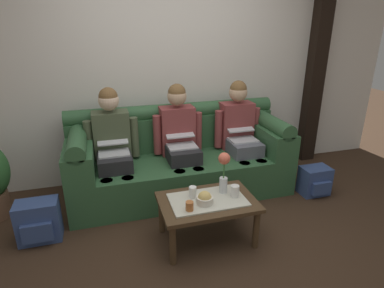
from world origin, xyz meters
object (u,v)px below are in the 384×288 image
coffee_table (207,206)px  cup_near_right (193,192)px  couch (180,160)px  backpack_right (315,181)px  person_right (240,130)px  cup_far_center (190,206)px  person_left (113,142)px  cup_near_left (235,191)px  flower_vase (224,169)px  person_middle (180,136)px  snack_bowl (205,199)px  backpack_left (39,222)px

coffee_table → cup_near_right: bearing=149.6°
couch → backpack_right: couch is taller
person_right → cup_far_center: size_ratio=16.09×
person_left → coffee_table: 1.25m
cup_near_right → backpack_right: (1.55, 0.36, -0.30)m
cup_near_left → backpack_right: 1.31m
flower_vase → cup_near_right: size_ratio=3.81×
coffee_table → cup_near_left: size_ratio=7.96×
cup_near_right → cup_far_center: size_ratio=1.32×
person_left → person_middle: (0.72, -0.00, 0.00)m
couch → person_left: bearing=-179.6°
snack_bowl → cup_far_center: size_ratio=1.89×
couch → coffee_table: 0.97m
person_middle → cup_near_left: 1.04m
coffee_table → flower_vase: size_ratio=2.18×
couch → person_middle: bearing=-90.0°
couch → cup_far_center: couch is taller
coffee_table → backpack_left: 1.50m
person_left → backpack_right: (2.16, -0.54, -0.50)m
person_left → person_right: bearing=-0.0°
person_left → cup_far_center: (0.53, -1.09, -0.21)m
coffee_table → cup_near_right: cup_near_right is taller
cup_near_left → person_middle: bearing=103.8°
couch → person_left: 0.78m
person_middle → cup_near_left: size_ratio=11.69×
couch → person_middle: 0.29m
person_right → backpack_right: person_right is taller
snack_bowl → person_middle: bearing=87.4°
person_middle → coffee_table: bearing=-90.0°
couch → person_right: size_ratio=1.97×
cup_near_left → couch: bearing=103.7°
flower_vase → person_right: bearing=58.3°
coffee_table → flower_vase: (0.17, 0.07, 0.29)m
coffee_table → flower_vase: bearing=23.5°
couch → person_middle: person_middle is taller
person_right → cup_near_right: size_ratio=12.20×
person_middle → coffee_table: 1.02m
flower_vase → cup_near_right: flower_vase is taller
flower_vase → couch: bearing=100.9°
backpack_right → couch: bearing=159.3°
person_middle → snack_bowl: 1.05m
person_right → backpack_right: (0.71, -0.54, -0.50)m
cup_near_right → coffee_table: bearing=-30.4°
person_left → cup_near_left: size_ratio=11.69×
cup_near_left → backpack_left: bearing=165.7°
snack_bowl → backpack_left: bearing=161.5°
couch → coffee_table: (0.00, -0.97, -0.02)m
cup_near_left → snack_bowl: bearing=-172.5°
cup_near_left → cup_far_center: size_ratio=1.38×
flower_vase → backpack_right: 1.39m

